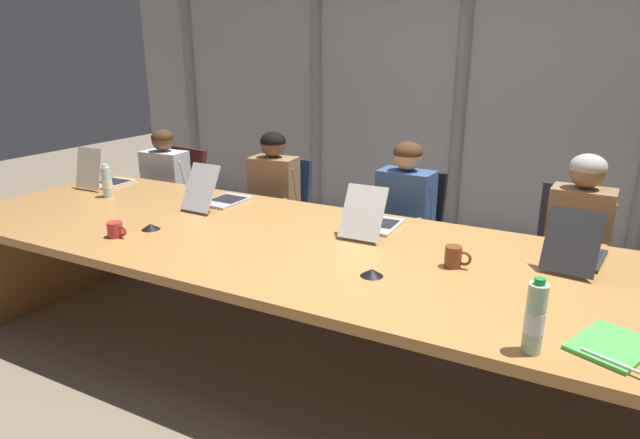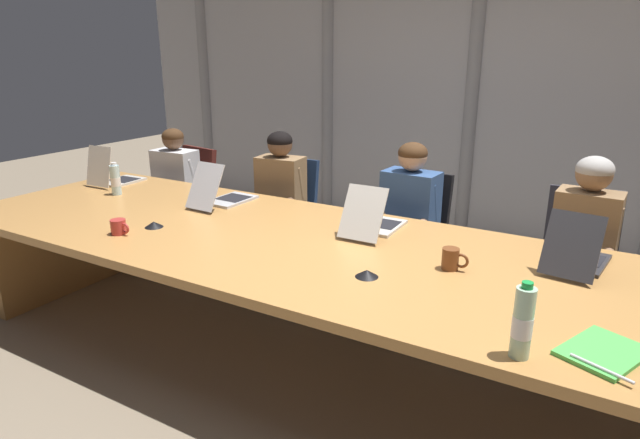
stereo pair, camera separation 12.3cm
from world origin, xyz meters
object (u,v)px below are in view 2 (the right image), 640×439
(office_chair_right_mid, at_px, (575,287))
(person_center, at_px, (404,219))
(laptop_center, at_px, (374,222))
(conference_mic_left_side, at_px, (154,224))
(laptop_right_mid, at_px, (577,256))
(conference_mic_middle, at_px, (367,273))
(spiral_notepad, at_px, (603,352))
(water_bottle_primary, at_px, (523,323))
(person_right_mid, at_px, (581,246))
(coffee_mug_far, at_px, (119,227))
(water_bottle_secondary, at_px, (116,180))
(coffee_mug_near, at_px, (451,259))
(person_left_end, at_px, (169,185))
(office_chair_left_end, at_px, (186,212))
(laptop_left_mid, at_px, (223,196))
(laptop_left_end, at_px, (114,176))
(office_chair_left_mid, at_px, (284,231))
(office_chair_center, at_px, (409,255))
(person_left_mid, at_px, (276,199))

(office_chair_right_mid, height_order, person_center, person_center)
(laptop_center, distance_m, conference_mic_left_side, 1.31)
(laptop_right_mid, xyz_separation_m, office_chair_right_mid, (-0.02, 0.71, -0.46))
(conference_mic_middle, height_order, spiral_notepad, conference_mic_middle)
(person_center, xyz_separation_m, conference_mic_left_side, (-1.14, -1.15, 0.10))
(water_bottle_primary, distance_m, conference_mic_left_side, 2.20)
(laptop_right_mid, distance_m, office_chair_right_mid, 0.84)
(person_right_mid, bearing_deg, coffee_mug_far, -56.58)
(water_bottle_secondary, relative_size, coffee_mug_far, 1.84)
(coffee_mug_near, relative_size, conference_mic_left_side, 1.19)
(person_left_end, bearing_deg, office_chair_right_mid, 89.09)
(person_right_mid, bearing_deg, coffee_mug_near, -26.37)
(office_chair_left_end, distance_m, person_left_end, 0.33)
(laptop_right_mid, distance_m, office_chair_left_end, 3.39)
(laptop_left_mid, xyz_separation_m, spiral_notepad, (2.39, -0.82, -0.05))
(laptop_left_end, height_order, person_left_end, person_left_end)
(person_center, relative_size, coffee_mug_far, 9.11)
(laptop_left_end, bearing_deg, person_center, -78.59)
(office_chair_left_mid, xyz_separation_m, coffee_mug_near, (1.68, -1.04, 0.46))
(laptop_right_mid, height_order, office_chair_left_mid, laptop_right_mid)
(person_right_mid, xyz_separation_m, conference_mic_left_side, (-2.23, -1.15, 0.09))
(office_chair_center, xyz_separation_m, person_left_end, (-2.17, -0.16, 0.28))
(coffee_mug_far, relative_size, spiral_notepad, 0.36)
(laptop_left_end, relative_size, office_chair_center, 0.43)
(office_chair_left_mid, distance_m, office_chair_right_mid, 2.18)
(laptop_left_end, xyz_separation_m, coffee_mug_far, (1.00, -0.80, -0.02))
(person_left_mid, distance_m, coffee_mug_far, 1.35)
(office_chair_left_end, distance_m, person_left_mid, 1.17)
(office_chair_right_mid, distance_m, water_bottle_secondary, 3.21)
(laptop_center, xyz_separation_m, laptop_right_mid, (1.08, -0.00, 0.00))
(laptop_center, height_order, spiral_notepad, laptop_center)
(office_chair_left_mid, bearing_deg, spiral_notepad, 54.24)
(coffee_mug_far, bearing_deg, water_bottle_primary, -4.74)
(person_left_end, relative_size, person_left_mid, 0.95)
(office_chair_left_end, height_order, person_right_mid, person_right_mid)
(office_chair_left_mid, distance_m, conference_mic_left_side, 1.37)
(laptop_left_mid, height_order, spiral_notepad, laptop_left_mid)
(office_chair_left_end, bearing_deg, person_left_mid, 91.68)
(laptop_right_mid, distance_m, water_bottle_secondary, 3.06)
(water_bottle_secondary, xyz_separation_m, conference_mic_middle, (2.22, -0.43, -0.09))
(person_center, height_order, coffee_mug_near, person_center)
(laptop_left_mid, height_order, office_chair_left_mid, laptop_left_mid)
(laptop_center, distance_m, laptop_right_mid, 1.08)
(office_chair_left_mid, bearing_deg, person_center, 78.75)
(person_left_end, distance_m, person_center, 2.18)
(coffee_mug_far, bearing_deg, person_right_mid, 30.06)
(person_right_mid, distance_m, coffee_mug_near, 1.03)
(water_bottle_primary, bearing_deg, coffee_mug_near, 124.32)
(office_chair_right_mid, relative_size, person_center, 0.80)
(office_chair_center, xyz_separation_m, water_bottle_secondary, (-1.94, -0.90, 0.51))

